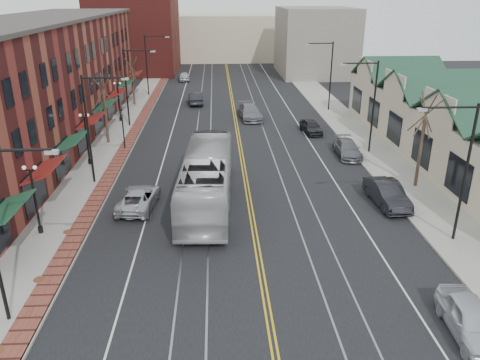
{
  "coord_description": "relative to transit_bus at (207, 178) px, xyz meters",
  "views": [
    {
      "loc": [
        -2.19,
        -17.33,
        13.58
      ],
      "look_at": [
        -0.69,
        11.18,
        2.0
      ],
      "focal_mm": 35.0,
      "sensor_mm": 36.0,
      "label": 1
    }
  ],
  "objects": [
    {
      "name": "streetlight_l_2",
      "position": [
        -8.15,
        19.98,
        3.19
      ],
      "size": [
        3.33,
        0.25,
        8.0
      ],
      "color": "black",
      "rests_on": "sidewalk_left"
    },
    {
      "name": "tree_left_far",
      "position": [
        -9.61,
        29.98,
        1.44
      ],
      "size": [
        1.66,
        1.28,
        6.02
      ],
      "color": "#382B21",
      "rests_on": "sidewalk_left"
    },
    {
      "name": "sidewalk_right",
      "position": [
        14.89,
        7.98,
        -1.76
      ],
      "size": [
        4.0,
        120.0,
        0.15
      ],
      "primitive_type": "cube",
      "color": "gray",
      "rests_on": "ground"
    },
    {
      "name": "building_right",
      "position": [
        20.89,
        7.98,
        0.47
      ],
      "size": [
        8.0,
        36.0,
        4.6
      ],
      "primitive_type": "cube",
      "color": "beige",
      "rests_on": "ground"
    },
    {
      "name": "streetlight_r_0",
      "position": [
        13.94,
        -6.02,
        3.19
      ],
      "size": [
        3.33,
        0.25,
        8.0
      ],
      "color": "black",
      "rests_on": "sidewalk_right"
    },
    {
      "name": "streetlight_r_2",
      "position": [
        13.94,
        25.98,
        3.19
      ],
      "size": [
        3.33,
        0.25,
        8.0
      ],
      "color": "black",
      "rests_on": "sidewalk_right"
    },
    {
      "name": "parked_car_b",
      "position": [
        12.19,
        -0.91,
        -1.03
      ],
      "size": [
        2.03,
        4.97,
        1.6
      ],
      "primitive_type": "imported",
      "rotation": [
        0.0,
        0.0,
        0.07
      ],
      "color": "black",
      "rests_on": "ground"
    },
    {
      "name": "parked_car_c",
      "position": [
        12.19,
        9.22,
        -1.15
      ],
      "size": [
        2.01,
        4.74,
        1.36
      ],
      "primitive_type": "imported",
      "rotation": [
        0.0,
        0.0,
        -0.02
      ],
      "color": "slate",
      "rests_on": "ground"
    },
    {
      "name": "ground",
      "position": [
        2.89,
        -12.02,
        -1.83
      ],
      "size": [
        160.0,
        160.0,
        0.0
      ],
      "primitive_type": "plane",
      "color": "black",
      "rests_on": "ground"
    },
    {
      "name": "streetlight_l_1",
      "position": [
        -8.15,
        3.98,
        3.19
      ],
      "size": [
        3.33,
        0.25,
        8.0
      ],
      "color": "black",
      "rests_on": "sidewalk_left"
    },
    {
      "name": "lamppost_l_2",
      "position": [
        -9.91,
        7.98,
        0.37
      ],
      "size": [
        0.84,
        0.28,
        4.27
      ],
      "color": "black",
      "rests_on": "sidewalk_left"
    },
    {
      "name": "manhole_far",
      "position": [
        -8.31,
        -4.02,
        -1.67
      ],
      "size": [
        0.6,
        0.6,
        0.02
      ],
      "primitive_type": "cylinder",
      "color": "#592D19",
      "rests_on": "sidewalk_left"
    },
    {
      "name": "tree_right_mid",
      "position": [
        15.39,
        1.98,
        1.92
      ],
      "size": [
        1.9,
        1.46,
        6.93
      ],
      "color": "#382B21",
      "rests_on": "sidewalk_right"
    },
    {
      "name": "parked_car_a",
      "position": [
        11.25,
        -13.9,
        -1.08
      ],
      "size": [
        2.07,
        4.52,
        1.5
      ],
      "primitive_type": "imported",
      "rotation": [
        0.0,
        0.0,
        -0.07
      ],
      "color": "silver",
      "rests_on": "ground"
    },
    {
      "name": "distant_car_right",
      "position": [
        4.54,
        22.58,
        -1.03
      ],
      "size": [
        2.8,
        5.75,
        1.61
      ],
      "primitive_type": "imported",
      "rotation": [
        0.0,
        0.0,
        0.1
      ],
      "color": "slate",
      "rests_on": "ground"
    },
    {
      "name": "parked_car_d",
      "position": [
        10.39,
        16.55,
        -1.14
      ],
      "size": [
        2.04,
        4.19,
        1.38
      ],
      "primitive_type": "imported",
      "rotation": [
        0.0,
        0.0,
        0.11
      ],
      "color": "black",
      "rests_on": "ground"
    },
    {
      "name": "traffic_signal",
      "position": [
        -7.71,
        11.98,
        0.52
      ],
      "size": [
        0.18,
        0.15,
        3.8
      ],
      "color": "black",
      "rests_on": "sidewalk_left"
    },
    {
      "name": "tree_left_near",
      "position": [
        -9.61,
        13.98,
        1.68
      ],
      "size": [
        1.78,
        1.37,
        6.48
      ],
      "color": "#382B21",
      "rests_on": "sidewalk_left"
    },
    {
      "name": "streetlight_l_3",
      "position": [
        -8.15,
        35.98,
        3.19
      ],
      "size": [
        3.33,
        0.25,
        8.0
      ],
      "color": "black",
      "rests_on": "sidewalk_left"
    },
    {
      "name": "streetlight_r_1",
      "position": [
        13.94,
        9.98,
        3.19
      ],
      "size": [
        3.33,
        0.25,
        8.0
      ],
      "color": "black",
      "rests_on": "sidewalk_right"
    },
    {
      "name": "backdrop_left",
      "position": [
        -13.11,
        57.98,
        5.17
      ],
      "size": [
        14.0,
        18.0,
        14.0
      ],
      "primitive_type": "cube",
      "color": "maroon",
      "rests_on": "ground"
    },
    {
      "name": "distant_car_left",
      "position": [
        -1.89,
        30.41,
        -1.06
      ],
      "size": [
        2.11,
        4.83,
        1.55
      ],
      "primitive_type": "imported",
      "rotation": [
        0.0,
        0.0,
        3.25
      ],
      "color": "black",
      "rests_on": "ground"
    },
    {
      "name": "lamppost_l_3",
      "position": [
        -9.91,
        21.98,
        0.37
      ],
      "size": [
        0.84,
        0.28,
        4.27
      ],
      "color": "black",
      "rests_on": "sidewalk_left"
    },
    {
      "name": "backdrop_right",
      "position": [
        17.89,
        52.98,
        3.67
      ],
      "size": [
        12.0,
        16.0,
        11.0
      ],
      "primitive_type": "cube",
      "color": "slate",
      "rests_on": "ground"
    },
    {
      "name": "manhole_mid",
      "position": [
        -8.31,
        -9.02,
        -1.67
      ],
      "size": [
        0.6,
        0.6,
        0.02
      ],
      "primitive_type": "cylinder",
      "color": "#592D19",
      "rests_on": "sidewalk_left"
    },
    {
      "name": "transit_bus",
      "position": [
        0.0,
        0.0,
        0.0
      ],
      "size": [
        3.71,
        13.28,
        3.66
      ],
      "primitive_type": "imported",
      "rotation": [
        0.0,
        0.0,
        3.09
      ],
      "color": "silver",
      "rests_on": "ground"
    },
    {
      "name": "building_left",
      "position": [
        -16.11,
        14.98,
        3.67
      ],
      "size": [
        10.0,
        50.0,
        11.0
      ],
      "primitive_type": "cube",
      "color": "maroon",
      "rests_on": "ground"
    },
    {
      "name": "distant_car_far",
      "position": [
        -4.42,
        47.55,
        -1.1
      ],
      "size": [
        2.19,
        4.43,
        1.45
      ],
      "primitive_type": "imported",
      "rotation": [
        0.0,
        0.0,
        3.25
      ],
      "color": "silver",
      "rests_on": "ground"
    },
    {
      "name": "parked_suv",
      "position": [
        -4.61,
        -0.46,
        -1.14
      ],
      "size": [
        2.75,
        5.2,
        1.39
      ],
      "primitive_type": "imported",
      "rotation": [
        0.0,
        0.0,
        3.05
      ],
      "color": "#B1B2B8",
      "rests_on": "ground"
    },
    {
      "name": "backdrop_mid",
      "position": [
        2.89,
        72.98,
        2.67
      ],
      "size": [
        22.0,
        14.0,
        9.0
      ],
      "primitive_type": "cube",
      "color": "beige",
      "rests_on": "ground"
    },
    {
      "name": "lamppost_l_1",
      "position": [
        -9.91,
        -4.02,
        0.37
      ],
      "size": [
        0.84,
        0.28,
        4.27
      ],
      "color": "black",
      "rests_on": "sidewalk_left"
    },
    {
      "name": "sidewalk_left",
      "position": [
        -9.11,
        7.98,
        -1.76
      ],
      "size": [
        4.0,
        120.0,
        0.15
      ],
      "primitive_type": "cube",
      "color": "gray",
      "rests_on": "ground"
    }
  ]
}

